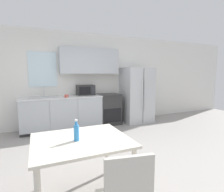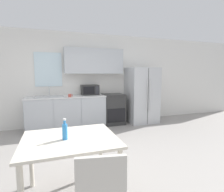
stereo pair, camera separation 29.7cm
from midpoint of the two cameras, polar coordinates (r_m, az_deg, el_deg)
ground_plane at (r=3.30m, az=0.62°, el=-19.94°), size 12.00×12.00×0.00m
wall_back at (r=5.27m, az=-7.71°, el=6.37°), size 12.00×0.38×2.70m
kitchen_counter at (r=4.99m, az=-12.89°, el=-5.17°), size 2.12×0.64×0.90m
oven_range at (r=5.32m, az=1.96°, el=-4.25°), size 0.62×0.61×0.91m
refrigerator at (r=5.58m, az=11.18°, el=0.28°), size 0.90×0.81×1.71m
kitchen_sink at (r=4.90m, az=-18.16°, el=-0.10°), size 0.74×0.45×0.28m
microwave at (r=5.14m, az=-5.58°, el=2.01°), size 0.50×0.32×0.29m
coffee_mug at (r=4.72m, az=-11.81°, el=0.16°), size 0.11×0.08×0.08m
dining_table at (r=2.17m, az=-9.53°, el=-15.99°), size 1.08×0.90×0.76m
drink_bottle at (r=2.07m, az=-11.13°, el=-11.22°), size 0.06×0.06×0.24m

